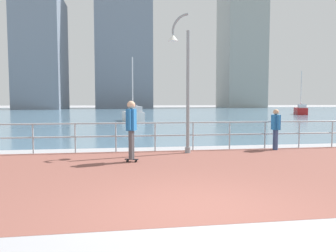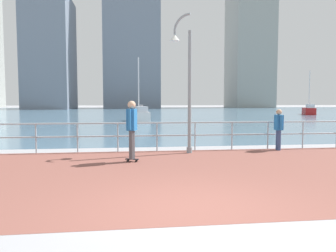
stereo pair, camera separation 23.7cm
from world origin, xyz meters
name	(u,v)px [view 2 (the right image)]	position (x,y,z in m)	size (l,w,h in m)	color
ground	(135,115)	(0.00, 40.00, 0.00)	(220.00, 220.00, 0.00)	#9E9EA3
brick_paving	(170,172)	(0.00, 2.96, 0.00)	(28.00, 7.23, 0.01)	brown
harbor_water	(133,112)	(0.00, 51.57, 0.00)	(180.00, 88.00, 0.00)	slate
waterfront_railing	(157,131)	(0.00, 6.57, 0.73)	(25.25, 0.06, 1.05)	#9EADB7
lamppost	(185,77)	(0.92, 6.05, 2.64)	(0.76, 0.53, 4.78)	gray
skateboarder	(132,125)	(-0.93, 4.51, 1.09)	(0.41, 0.55, 1.81)	black
bystander	(279,126)	(4.45, 6.22, 0.87)	(0.27, 0.56, 1.50)	#384C7A
sailboat_yellow	(139,115)	(0.01, 24.50, 0.55)	(1.89, 4.24, 5.75)	white
sailboat_ivory	(309,110)	(23.77, 37.13, 0.58)	(2.91, 4.48, 6.04)	#B21E1E
tower_steel	(50,53)	(-19.61, 79.01, 13.63)	(10.38, 16.00, 28.91)	slate
tower_concrete	(250,37)	(35.77, 91.12, 21.22)	(11.70, 13.12, 44.10)	#939993
tower_slate	(131,39)	(0.31, 86.03, 18.68)	(14.75, 12.87, 39.03)	slate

